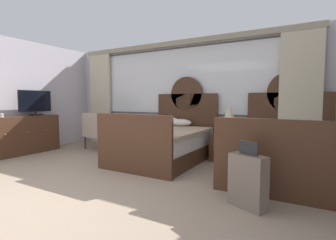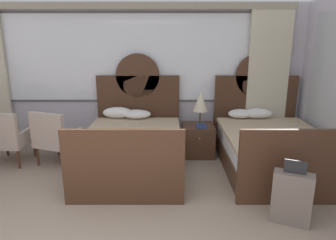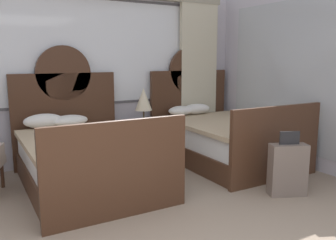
{
  "view_description": "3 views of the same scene",
  "coord_description": "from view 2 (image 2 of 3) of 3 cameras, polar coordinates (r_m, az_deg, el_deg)",
  "views": [
    {
      "loc": [
        2.77,
        -1.61,
        1.24
      ],
      "look_at": [
        0.73,
        1.98,
        0.92
      ],
      "focal_mm": 26.69,
      "sensor_mm": 36.0,
      "label": 1
    },
    {
      "loc": [
        0.76,
        -1.86,
        2.11
      ],
      "look_at": [
        0.74,
        2.15,
        1.01
      ],
      "focal_mm": 32.76,
      "sensor_mm": 36.0,
      "label": 2
    },
    {
      "loc": [
        -1.05,
        -1.51,
        1.62
      ],
      "look_at": [
        0.89,
        1.9,
        0.93
      ],
      "focal_mm": 37.82,
      "sensor_mm": 36.0,
      "label": 3
    }
  ],
  "objects": [
    {
      "name": "wall_back_window",
      "position": [
        5.86,
        -7.24,
        8.73
      ],
      "size": [
        6.56,
        0.22,
        2.7
      ],
      "color": "silver",
      "rests_on": "ground_plane"
    },
    {
      "name": "bed_near_window",
      "position": [
        5.01,
        -6.25,
        -4.93
      ],
      "size": [
        1.54,
        2.17,
        1.81
      ],
      "color": "#472B1C",
      "rests_on": "ground_plane"
    },
    {
      "name": "bed_near_mirror",
      "position": [
        5.24,
        18.65,
        -4.76
      ],
      "size": [
        1.54,
        2.17,
        1.81
      ],
      "color": "#472B1C",
      "rests_on": "ground_plane"
    },
    {
      "name": "nightstand_between_beds",
      "position": [
        5.62,
        5.84,
        -3.71
      ],
      "size": [
        0.56,
        0.58,
        0.56
      ],
      "color": "#472B1C",
      "rests_on": "ground_plane"
    },
    {
      "name": "table_lamp_on_nightstand",
      "position": [
        5.48,
        6.33,
        3.36
      ],
      "size": [
        0.27,
        0.27,
        0.6
      ],
      "color": "brown",
      "rests_on": "nightstand_between_beds"
    },
    {
      "name": "book_on_nightstand",
      "position": [
        5.42,
        6.44,
        -1.13
      ],
      "size": [
        0.18,
        0.26,
        0.03
      ],
      "color": "navy",
      "rests_on": "nightstand_between_beds"
    },
    {
      "name": "armchair_by_window_left",
      "position": [
        5.46,
        -19.92,
        -2.92
      ],
      "size": [
        0.79,
        0.79,
        0.93
      ],
      "color": "#B29E8E",
      "rests_on": "ground_plane"
    },
    {
      "name": "armchair_by_window_centre",
      "position": [
        5.79,
        -27.53,
        -2.76
      ],
      "size": [
        0.67,
        0.67,
        0.93
      ],
      "color": "#B29E8E",
      "rests_on": "ground_plane"
    },
    {
      "name": "suitcase_on_floor",
      "position": [
        3.9,
        22.27,
        -13.29
      ],
      "size": [
        0.47,
        0.35,
        0.78
      ],
      "color": "#75665B",
      "rests_on": "ground_plane"
    }
  ]
}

